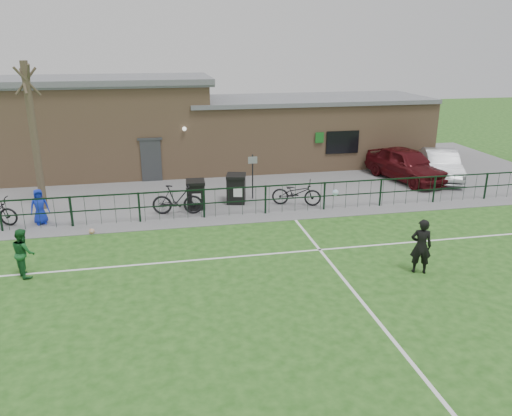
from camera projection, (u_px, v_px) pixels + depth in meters
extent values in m
plane|color=#225117|center=(295.00, 317.00, 12.77)|extent=(90.00, 90.00, 0.00)
cube|color=slate|center=(223.00, 180.00, 25.30)|extent=(34.00, 13.00, 0.02)
cube|color=white|center=(242.00, 217.00, 20.01)|extent=(28.00, 0.10, 0.01)
cube|color=white|center=(262.00, 255.00, 16.48)|extent=(28.00, 0.10, 0.01)
cube|color=white|center=(368.00, 309.00, 13.14)|extent=(0.10, 16.00, 0.01)
cube|color=black|center=(241.00, 201.00, 20.01)|extent=(28.00, 0.10, 1.20)
cylinder|color=#463A2A|center=(34.00, 138.00, 20.06)|extent=(0.30, 0.30, 6.00)
cube|color=black|center=(196.00, 195.00, 20.86)|extent=(0.77, 0.87, 1.11)
cube|color=black|center=(236.00, 189.00, 21.58)|extent=(0.95, 1.03, 1.16)
cylinder|color=black|center=(253.00, 177.00, 21.97)|extent=(0.07, 0.07, 2.00)
imported|color=#480D11|center=(407.00, 164.00, 24.99)|extent=(3.03, 5.14, 1.64)
imported|color=#AAACB1|center=(441.00, 165.00, 25.25)|extent=(2.96, 4.69, 1.46)
imported|color=black|center=(177.00, 200.00, 20.09)|extent=(2.10, 0.87, 1.23)
imported|color=black|center=(296.00, 193.00, 21.23)|extent=(2.21, 1.37, 1.10)
imported|color=#132AB8|center=(39.00, 207.00, 18.99)|extent=(0.78, 0.62, 1.38)
imported|color=black|center=(421.00, 246.00, 14.96)|extent=(0.73, 0.60, 1.72)
sphere|color=white|center=(335.00, 193.00, 17.35)|extent=(0.22, 0.22, 0.22)
imported|color=#1A5C29|center=(23.00, 253.00, 14.80)|extent=(0.83, 0.90, 1.49)
sphere|color=silver|center=(92.00, 231.00, 18.22)|extent=(0.21, 0.21, 0.21)
cube|color=tan|center=(215.00, 135.00, 27.54)|extent=(24.00, 5.00, 3.50)
cube|color=tan|center=(93.00, 94.00, 25.61)|extent=(11.52, 5.00, 1.20)
cube|color=#585A5F|center=(91.00, 80.00, 25.38)|extent=(12.02, 5.40, 0.28)
cube|color=#585A5F|center=(308.00, 99.00, 27.94)|extent=(13.44, 5.30, 0.22)
cube|color=#383A3D|center=(151.00, 161.00, 24.75)|extent=(1.00, 0.08, 2.10)
cube|color=black|center=(342.00, 142.00, 26.46)|extent=(1.80, 0.08, 1.20)
cube|color=#19661E|center=(320.00, 138.00, 26.07)|extent=(0.45, 0.04, 0.55)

